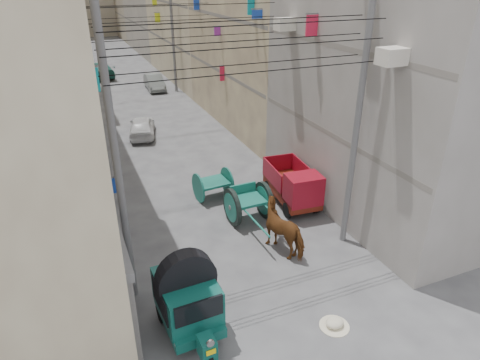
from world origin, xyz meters
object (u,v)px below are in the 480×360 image
horse (286,228)px  distant_car_green (99,70)px  auto_rickshaw (188,297)px  distant_car_white (142,126)px  feed_sack (335,323)px  distant_car_grey (154,82)px  second_cart (213,184)px  tonga_cart (248,203)px  mini_truck (295,189)px

horse → distant_car_green: bearing=-103.9°
auto_rickshaw → distant_car_white: auto_rickshaw is taller
feed_sack → distant_car_white: distant_car_white is taller
horse → distant_car_grey: bearing=-111.1°
second_cart → tonga_cart: bearing=-78.8°
second_cart → feed_sack: (0.57, -7.92, -0.52)m
mini_truck → feed_sack: size_ratio=6.23×
distant_car_green → distant_car_white: bearing=82.5°
tonga_cart → feed_sack: bearing=-92.5°
mini_truck → second_cart: (-2.71, 1.94, -0.16)m
feed_sack → second_cart: bearing=94.1°
mini_truck → second_cart: mini_truck is taller
tonga_cart → feed_sack: (-0.05, -5.77, -0.61)m
auto_rickshaw → mini_truck: 7.33m
horse → distant_car_green: 28.95m
distant_car_grey → distant_car_green: size_ratio=0.79×
distant_car_white → distant_car_grey: 10.47m
feed_sack → mini_truck: bearing=70.3°
auto_rickshaw → horse: size_ratio=1.36×
feed_sack → auto_rickshaw: bearing=158.9°
second_cart → auto_rickshaw: bearing=-119.5°
tonga_cart → second_cart: 2.25m
distant_car_green → second_cart: bearing=84.7°
auto_rickshaw → horse: 4.58m
tonga_cart → mini_truck: size_ratio=1.02×
auto_rickshaw → feed_sack: auto_rickshaw is taller
distant_car_grey → auto_rickshaw: bearing=-98.5°
tonga_cart → feed_sack: tonga_cart is taller
mini_truck → distant_car_green: 26.83m
tonga_cart → distant_car_green: bearing=93.2°
second_cart → distant_car_white: size_ratio=0.44×
auto_rickshaw → distant_car_grey: bearing=76.8°
tonga_cart → distant_car_white: 10.77m
horse → distant_car_green: (-2.79, 28.82, -0.19)m
second_cart → feed_sack: 7.96m
feed_sack → distant_car_white: size_ratio=0.15×
distant_car_white → distant_car_green: size_ratio=0.75×
distant_car_grey → feed_sack: bearing=-90.3°
second_cart → distant_car_grey: bearing=79.7°
mini_truck → horse: 2.92m
feed_sack → horse: horse is taller
auto_rickshaw → second_cart: bearing=62.9°
feed_sack → distant_car_green: (-2.35, 32.43, 0.51)m
distant_car_green → tonga_cart: bearing=85.7°
feed_sack → distant_car_green: distant_car_green is taller
second_cart → distant_car_green: (-1.78, 24.50, -0.01)m
auto_rickshaw → distant_car_grey: size_ratio=0.76×
feed_sack → horse: bearing=83.1°
distant_car_white → distant_car_grey: distant_car_grey is taller
distant_car_grey → mini_truck: bearing=-85.1°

